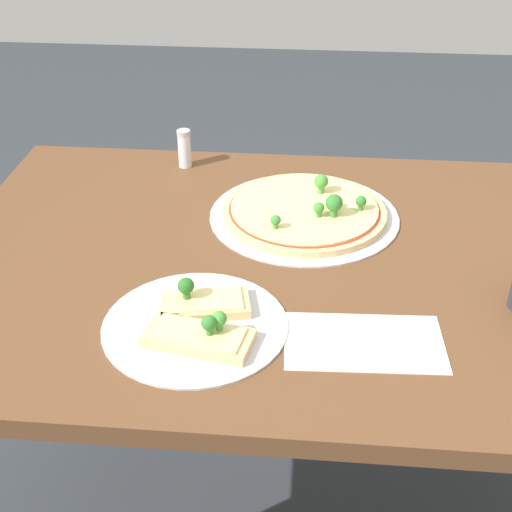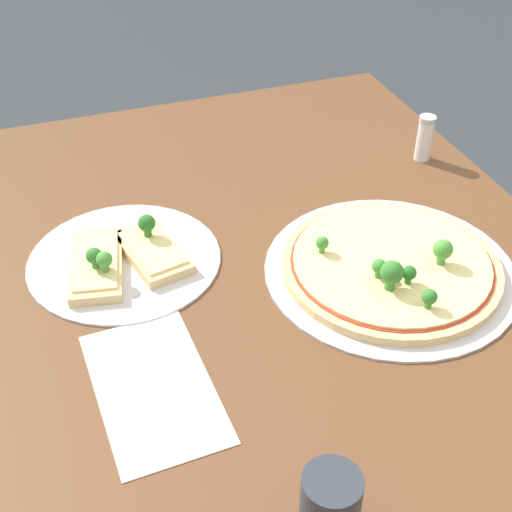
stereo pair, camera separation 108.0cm
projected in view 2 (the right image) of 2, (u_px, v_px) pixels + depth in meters
The scene contains 5 objects.
dining_table at pixel (298, 341), 1.11m from camera, with size 1.38×0.92×0.77m.
pizza_tray_whole at pixel (391, 266), 1.09m from camera, with size 0.39×0.39×0.07m.
pizza_tray_slice at pixel (123, 258), 1.11m from camera, with size 0.30×0.30×0.06m.
condiment_shaker at pixel (425, 138), 1.34m from camera, with size 0.03×0.03×0.09m.
paper_menu at pixel (154, 387), 0.92m from camera, with size 0.25×0.14×0.00m, color white.
Camera 2 is at (0.72, -0.33, 1.47)m, focal length 50.00 mm.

